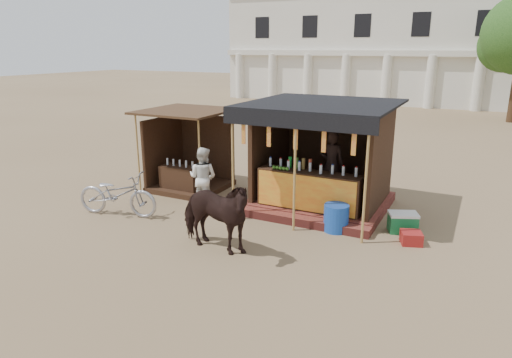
{
  "coord_description": "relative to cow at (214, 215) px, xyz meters",
  "views": [
    {
      "loc": [
        4.66,
        -7.66,
        4.1
      ],
      "look_at": [
        0.0,
        1.6,
        1.1
      ],
      "focal_mm": 32.0,
      "sensor_mm": 36.0,
      "label": 1
    }
  ],
  "objects": [
    {
      "name": "ground",
      "position": [
        0.05,
        0.22,
        -0.79
      ],
      "size": [
        120.0,
        120.0,
        0.0
      ],
      "primitive_type": "plane",
      "color": "#846B4C",
      "rests_on": "ground"
    },
    {
      "name": "blue_barrel",
      "position": [
        1.94,
        2.18,
        -0.47
      ],
      "size": [
        0.71,
        0.71,
        0.64
      ],
      "primitive_type": "cylinder",
      "rotation": [
        0.0,
        0.0,
        0.28
      ],
      "color": "#1646A8",
      "rests_on": "ground"
    },
    {
      "name": "red_crate",
      "position": [
        3.61,
        2.22,
        -0.65
      ],
      "size": [
        0.55,
        0.54,
        0.27
      ],
      "primitive_type": "cube",
      "rotation": [
        0.0,
        0.0,
        0.35
      ],
      "color": "maroon",
      "rests_on": "ground"
    },
    {
      "name": "cooler",
      "position": [
        3.33,
        2.82,
        -0.56
      ],
      "size": [
        0.76,
        0.65,
        0.46
      ],
      "color": "#19713A",
      "rests_on": "ground"
    },
    {
      "name": "cow",
      "position": [
        0.0,
        0.0,
        0.0
      ],
      "size": [
        1.93,
        1.0,
        1.57
      ],
      "primitive_type": "imported",
      "rotation": [
        0.0,
        0.0,
        1.49
      ],
      "color": "black",
      "rests_on": "ground"
    },
    {
      "name": "secondary_stall",
      "position": [
        -3.12,
        3.45,
        0.06
      ],
      "size": [
        2.4,
        2.4,
        2.38
      ],
      "color": "#361F13",
      "rests_on": "ground"
    },
    {
      "name": "main_stall",
      "position": [
        1.06,
        3.58,
        0.24
      ],
      "size": [
        3.6,
        3.61,
        2.78
      ],
      "color": "maroon",
      "rests_on": "ground"
    },
    {
      "name": "bystander",
      "position": [
        -1.72,
        2.22,
        0.02
      ],
      "size": [
        0.83,
        0.67,
        1.62
      ],
      "primitive_type": "imported",
      "rotation": [
        0.0,
        0.0,
        3.22
      ],
      "color": "white",
      "rests_on": "ground"
    },
    {
      "name": "background_building",
      "position": [
        -1.95,
        30.16,
        3.19
      ],
      "size": [
        26.0,
        7.45,
        8.18
      ],
      "color": "silver",
      "rests_on": "ground"
    },
    {
      "name": "motorbike",
      "position": [
        -3.28,
        0.7,
        -0.23
      ],
      "size": [
        2.23,
        1.18,
        1.12
      ],
      "primitive_type": "imported",
      "rotation": [
        0.0,
        0.0,
        1.79
      ],
      "color": "#9F9FA8",
      "rests_on": "ground"
    }
  ]
}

